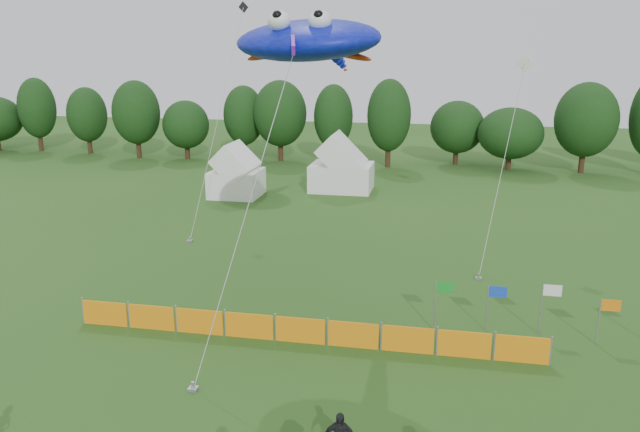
% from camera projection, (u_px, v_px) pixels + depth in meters
% --- Properties ---
extents(treeline, '(104.57, 8.78, 8.36)m').
position_uv_depth(treeline, '(418.00, 122.00, 58.07)').
color(treeline, '#382314').
rests_on(treeline, ground).
extents(tent_left, '(3.64, 3.64, 3.21)m').
position_uv_depth(tent_left, '(236.00, 175.00, 46.60)').
color(tent_left, white).
rests_on(tent_left, ground).
extents(tent_right, '(4.81, 3.85, 3.40)m').
position_uv_depth(tent_right, '(342.00, 169.00, 48.54)').
color(tent_right, white).
rests_on(tent_right, ground).
extents(barrier_fence, '(17.90, 0.06, 1.00)m').
position_uv_depth(barrier_fence, '(300.00, 330.00, 23.36)').
color(barrier_fence, orange).
rests_on(barrier_fence, ground).
extents(flag_row, '(10.73, 0.54, 2.07)m').
position_uv_depth(flag_row, '(573.00, 307.00, 23.45)').
color(flag_row, gray).
rests_on(flag_row, ground).
extents(stingray_kite, '(7.19, 14.90, 12.09)m').
position_uv_depth(stingray_kite, '(310.00, 41.00, 23.82)').
color(stingray_kite, '#0F1DD7').
rests_on(stingray_kite, ground).
extents(small_kite_white, '(2.85, 7.60, 10.50)m').
position_uv_depth(small_kite_white, '(511.00, 130.00, 32.59)').
color(small_kite_white, white).
rests_on(small_kite_white, ground).
extents(small_kite_dark, '(1.35, 8.98, 13.72)m').
position_uv_depth(small_kite_dark, '(220.00, 110.00, 38.26)').
color(small_kite_dark, black).
rests_on(small_kite_dark, ground).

